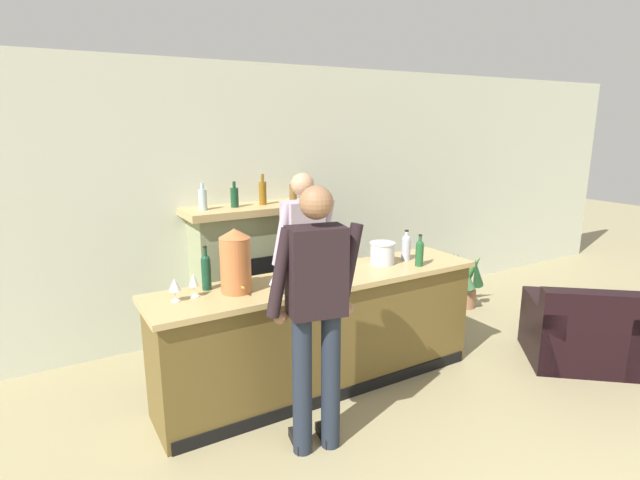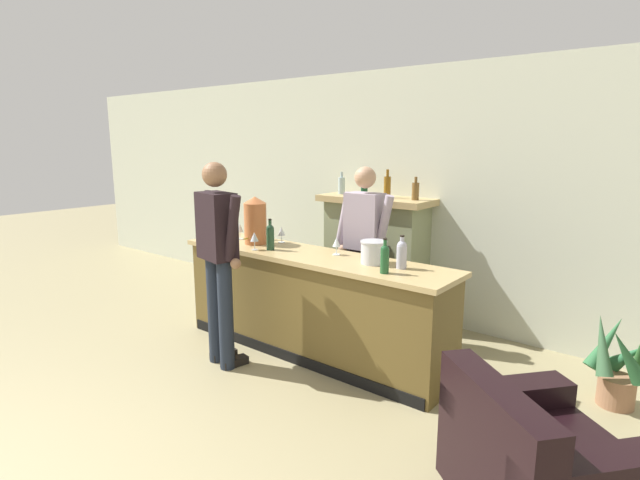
{
  "view_description": "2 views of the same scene",
  "coord_description": "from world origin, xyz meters",
  "px_view_note": "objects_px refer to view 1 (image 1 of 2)",
  "views": [
    {
      "loc": [
        -1.92,
        -0.32,
        2.18
      ],
      "look_at": [
        0.16,
        3.17,
        1.21
      ],
      "focal_mm": 28.0,
      "sensor_mm": 36.0,
      "label": 1
    },
    {
      "loc": [
        2.91,
        -0.45,
        1.98
      ],
      "look_at": [
        0.04,
        3.12,
        1.06
      ],
      "focal_mm": 28.0,
      "sensor_mm": 36.0,
      "label": 2
    }
  ],
  "objects_px": {
    "wine_bottle_rose_blush": "(420,252)",
    "wine_glass_back_row": "(247,267)",
    "copper_dispenser": "(235,261)",
    "wine_glass_front_left": "(336,257)",
    "ice_bucket_steel": "(382,253)",
    "wine_glass_mid_counter": "(175,285)",
    "armchair_black": "(583,336)",
    "person_bartender": "(303,257)",
    "wine_bottle_cabernet_heavy": "(206,270)",
    "wine_glass_near_bucket": "(194,281)",
    "potted_plant_corner": "(465,281)",
    "wine_glass_front_right": "(274,279)",
    "person_customer": "(316,310)",
    "fireplace_stone": "(251,271)",
    "wine_bottle_riesling_slim": "(283,272)",
    "wine_bottle_chardonnay_pale": "(406,246)"
  },
  "relations": [
    {
      "from": "ice_bucket_steel",
      "to": "wine_glass_mid_counter",
      "type": "distance_m",
      "value": 1.81
    },
    {
      "from": "wine_glass_front_left",
      "to": "armchair_black",
      "type": "bearing_deg",
      "value": -25.93
    },
    {
      "from": "wine_bottle_chardonnay_pale",
      "to": "wine_glass_front_left",
      "type": "xyz_separation_m",
      "value": [
        -0.7,
        0.06,
        -0.02
      ]
    },
    {
      "from": "person_bartender",
      "to": "wine_glass_mid_counter",
      "type": "xyz_separation_m",
      "value": [
        -1.33,
        -0.58,
        0.12
      ]
    },
    {
      "from": "wine_bottle_chardonnay_pale",
      "to": "wine_glass_near_bucket",
      "type": "height_order",
      "value": "wine_bottle_chardonnay_pale"
    },
    {
      "from": "person_bartender",
      "to": "wine_bottle_cabernet_heavy",
      "type": "xyz_separation_m",
      "value": [
        -1.06,
        -0.45,
        0.15
      ]
    },
    {
      "from": "fireplace_stone",
      "to": "wine_glass_front_right",
      "type": "xyz_separation_m",
      "value": [
        -0.42,
        -1.45,
        0.39
      ]
    },
    {
      "from": "person_bartender",
      "to": "ice_bucket_steel",
      "type": "distance_m",
      "value": 0.75
    },
    {
      "from": "fireplace_stone",
      "to": "potted_plant_corner",
      "type": "bearing_deg",
      "value": -12.18
    },
    {
      "from": "person_bartender",
      "to": "copper_dispenser",
      "type": "height_order",
      "value": "person_bartender"
    },
    {
      "from": "person_customer",
      "to": "wine_glass_front_right",
      "type": "xyz_separation_m",
      "value": [
        -0.06,
        0.49,
        0.08
      ]
    },
    {
      "from": "person_bartender",
      "to": "wine_bottle_cabernet_heavy",
      "type": "distance_m",
      "value": 1.16
    },
    {
      "from": "potted_plant_corner",
      "to": "wine_glass_near_bucket",
      "type": "relative_size",
      "value": 4.11
    },
    {
      "from": "person_customer",
      "to": "wine_glass_near_bucket",
      "type": "relative_size",
      "value": 10.47
    },
    {
      "from": "armchair_black",
      "to": "wine_bottle_cabernet_heavy",
      "type": "xyz_separation_m",
      "value": [
        -3.15,
        1.05,
        0.84
      ]
    },
    {
      "from": "person_bartender",
      "to": "wine_bottle_rose_blush",
      "type": "height_order",
      "value": "person_bartender"
    },
    {
      "from": "person_customer",
      "to": "copper_dispenser",
      "type": "xyz_separation_m",
      "value": [
        -0.27,
        0.7,
        0.2
      ]
    },
    {
      "from": "wine_bottle_chardonnay_pale",
      "to": "copper_dispenser",
      "type": "bearing_deg",
      "value": -178.45
    },
    {
      "from": "armchair_black",
      "to": "copper_dispenser",
      "type": "bearing_deg",
      "value": 163.39
    },
    {
      "from": "armchair_black",
      "to": "potted_plant_corner",
      "type": "xyz_separation_m",
      "value": [
        0.16,
        1.59,
        0.05
      ]
    },
    {
      "from": "armchair_black",
      "to": "wine_glass_back_row",
      "type": "distance_m",
      "value": 3.12
    },
    {
      "from": "wine_bottle_cabernet_heavy",
      "to": "wine_glass_near_bucket",
      "type": "bearing_deg",
      "value": -140.49
    },
    {
      "from": "wine_bottle_rose_blush",
      "to": "wine_glass_back_row",
      "type": "bearing_deg",
      "value": 165.7
    },
    {
      "from": "potted_plant_corner",
      "to": "wine_glass_back_row",
      "type": "xyz_separation_m",
      "value": [
        -2.98,
        -0.5,
        0.74
      ]
    },
    {
      "from": "wine_bottle_chardonnay_pale",
      "to": "wine_bottle_cabernet_heavy",
      "type": "height_order",
      "value": "wine_bottle_cabernet_heavy"
    },
    {
      "from": "armchair_black",
      "to": "wine_bottle_cabernet_heavy",
      "type": "height_order",
      "value": "wine_bottle_cabernet_heavy"
    },
    {
      "from": "copper_dispenser",
      "to": "wine_glass_front_left",
      "type": "relative_size",
      "value": 2.95
    },
    {
      "from": "person_bartender",
      "to": "wine_glass_near_bucket",
      "type": "bearing_deg",
      "value": -155.07
    },
    {
      "from": "wine_bottle_cabernet_heavy",
      "to": "wine_glass_front_right",
      "type": "height_order",
      "value": "wine_bottle_cabernet_heavy"
    },
    {
      "from": "ice_bucket_steel",
      "to": "wine_glass_front_left",
      "type": "bearing_deg",
      "value": 172.02
    },
    {
      "from": "person_bartender",
      "to": "wine_bottle_cabernet_heavy",
      "type": "height_order",
      "value": "person_bartender"
    },
    {
      "from": "copper_dispenser",
      "to": "wine_bottle_rose_blush",
      "type": "xyz_separation_m",
      "value": [
        1.61,
        -0.17,
        -0.11
      ]
    },
    {
      "from": "fireplace_stone",
      "to": "person_bartender",
      "type": "height_order",
      "value": "person_bartender"
    },
    {
      "from": "wine_bottle_chardonnay_pale",
      "to": "wine_glass_back_row",
      "type": "distance_m",
      "value": 1.48
    },
    {
      "from": "copper_dispenser",
      "to": "wine_glass_front_right",
      "type": "xyz_separation_m",
      "value": [
        0.21,
        -0.21,
        -0.12
      ]
    },
    {
      "from": "wine_glass_back_row",
      "to": "copper_dispenser",
      "type": "bearing_deg",
      "value": -129.78
    },
    {
      "from": "wine_glass_front_right",
      "to": "wine_glass_back_row",
      "type": "xyz_separation_m",
      "value": [
        -0.04,
        0.41,
        -0.01
      ]
    },
    {
      "from": "wine_glass_front_right",
      "to": "wine_glass_near_bucket",
      "type": "bearing_deg",
      "value": 151.62
    },
    {
      "from": "wine_bottle_chardonnay_pale",
      "to": "wine_glass_mid_counter",
      "type": "height_order",
      "value": "wine_bottle_chardonnay_pale"
    },
    {
      "from": "fireplace_stone",
      "to": "person_customer",
      "type": "xyz_separation_m",
      "value": [
        -0.36,
        -1.94,
        0.31
      ]
    },
    {
      "from": "armchair_black",
      "to": "wine_bottle_riesling_slim",
      "type": "height_order",
      "value": "wine_bottle_riesling_slim"
    },
    {
      "from": "wine_bottle_riesling_slim",
      "to": "wine_glass_front_left",
      "type": "distance_m",
      "value": 0.65
    },
    {
      "from": "armchair_black",
      "to": "wine_bottle_rose_blush",
      "type": "height_order",
      "value": "wine_bottle_rose_blush"
    },
    {
      "from": "armchair_black",
      "to": "wine_bottle_rose_blush",
      "type": "relative_size",
      "value": 4.28
    },
    {
      "from": "wine_bottle_riesling_slim",
      "to": "wine_glass_front_left",
      "type": "height_order",
      "value": "wine_bottle_riesling_slim"
    },
    {
      "from": "potted_plant_corner",
      "to": "wine_glass_front_right",
      "type": "bearing_deg",
      "value": -162.78
    },
    {
      "from": "ice_bucket_steel",
      "to": "wine_bottle_cabernet_heavy",
      "type": "distance_m",
      "value": 1.55
    },
    {
      "from": "ice_bucket_steel",
      "to": "wine_bottle_cabernet_heavy",
      "type": "bearing_deg",
      "value": 175.62
    },
    {
      "from": "armchair_black",
      "to": "wine_bottle_riesling_slim",
      "type": "relative_size",
      "value": 4.0
    },
    {
      "from": "potted_plant_corner",
      "to": "wine_glass_mid_counter",
      "type": "xyz_separation_m",
      "value": [
        -3.58,
        -0.67,
        0.75
      ]
    }
  ]
}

